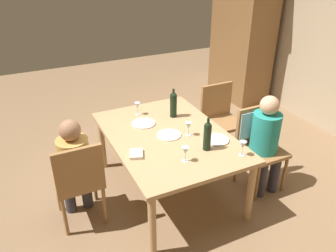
{
  "coord_description": "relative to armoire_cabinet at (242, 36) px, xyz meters",
  "views": [
    {
      "loc": [
        2.73,
        -1.32,
        2.44
      ],
      "look_at": [
        0.0,
        0.0,
        0.82
      ],
      "focal_mm": 35.99,
      "sensor_mm": 36.0,
      "label": 1
    }
  ],
  "objects": [
    {
      "name": "ground_plane",
      "position": [
        1.93,
        -2.34,
        -1.1
      ],
      "size": [
        10.0,
        10.0,
        0.0
      ],
      "primitive_type": "plane",
      "color": "#846647"
    },
    {
      "name": "armoire_cabinet",
      "position": [
        0.0,
        0.0,
        0.0
      ],
      "size": [
        1.18,
        0.62,
        2.18
      ],
      "color": "brown",
      "rests_on": "ground_plane"
    },
    {
      "name": "dining_table",
      "position": [
        1.93,
        -2.34,
        -0.45
      ],
      "size": [
        1.67,
        1.17,
        0.72
      ],
      "color": "tan",
      "rests_on": "ground_plane"
    },
    {
      "name": "chair_near",
      "position": [
        2.02,
        -3.3,
        -0.56
      ],
      "size": [
        0.44,
        0.44,
        0.92
      ],
      "rotation": [
        0.0,
        0.0,
        1.57
      ],
      "color": "olive",
      "rests_on": "ground_plane"
    },
    {
      "name": "chair_far_right",
      "position": [
        2.19,
        -1.37,
        -0.5
      ],
      "size": [
        0.46,
        0.44,
        0.92
      ],
      "rotation": [
        0.0,
        0.0,
        -1.57
      ],
      "color": "olive",
      "rests_on": "ground_plane"
    },
    {
      "name": "chair_far_left",
      "position": [
        1.47,
        -1.37,
        -0.56
      ],
      "size": [
        0.44,
        0.44,
        0.92
      ],
      "rotation": [
        0.0,
        0.0,
        -1.57
      ],
      "color": "olive",
      "rests_on": "ground_plane"
    },
    {
      "name": "person_woman_host",
      "position": [
        1.91,
        -3.3,
        -0.46
      ],
      "size": [
        0.34,
        0.29,
        1.1
      ],
      "rotation": [
        0.0,
        0.0,
        1.57
      ],
      "color": "#33333D",
      "rests_on": "ground_plane"
    },
    {
      "name": "person_man_bearded",
      "position": [
        2.34,
        -1.37,
        -0.45
      ],
      "size": [
        0.34,
        0.3,
        1.12
      ],
      "rotation": [
        0.0,
        0.0,
        -1.57
      ],
      "color": "#33333D",
      "rests_on": "ground_plane"
    },
    {
      "name": "wine_bottle_tall_green",
      "position": [
        1.58,
        -2.1,
        -0.22
      ],
      "size": [
        0.08,
        0.08,
        0.34
      ],
      "color": "black",
      "rests_on": "dining_table"
    },
    {
      "name": "wine_bottle_dark_red",
      "position": [
        2.35,
        -2.13,
        -0.22
      ],
      "size": [
        0.08,
        0.08,
        0.33
      ],
      "color": "black",
      "rests_on": "dining_table"
    },
    {
      "name": "wine_glass_near_left",
      "position": [
        1.35,
        -2.45,
        -0.27
      ],
      "size": [
        0.07,
        0.07,
        0.15
      ],
      "color": "silver",
      "rests_on": "dining_table"
    },
    {
      "name": "wine_glass_centre",
      "position": [
        2.04,
        -2.15,
        -0.27
      ],
      "size": [
        0.07,
        0.07,
        0.15
      ],
      "color": "silver",
      "rests_on": "dining_table"
    },
    {
      "name": "wine_glass_near_right",
      "position": [
        2.59,
        -1.89,
        -0.27
      ],
      "size": [
        0.07,
        0.07,
        0.15
      ],
      "color": "silver",
      "rests_on": "dining_table"
    },
    {
      "name": "wine_glass_far",
      "position": [
        2.44,
        -2.41,
        -0.27
      ],
      "size": [
        0.07,
        0.07,
        0.15
      ],
      "color": "silver",
      "rests_on": "dining_table"
    },
    {
      "name": "dinner_plate_host",
      "position": [
        1.6,
        -2.48,
        -0.37
      ],
      "size": [
        0.26,
        0.26,
        0.01
      ],
      "primitive_type": "cylinder",
      "color": "silver",
      "rests_on": "dining_table"
    },
    {
      "name": "dinner_plate_guest_left",
      "position": [
        2.25,
        -1.95,
        -0.37
      ],
      "size": [
        0.25,
        0.25,
        0.01
      ],
      "primitive_type": "cylinder",
      "color": "white",
      "rests_on": "dining_table"
    },
    {
      "name": "dinner_plate_guest_right",
      "position": [
        1.96,
        -2.34,
        -0.37
      ],
      "size": [
        0.25,
        0.25,
        0.01
      ],
      "primitive_type": "cylinder",
      "color": "white",
      "rests_on": "dining_table"
    },
    {
      "name": "folded_napkin",
      "position": [
        2.16,
        -2.78,
        -0.36
      ],
      "size": [
        0.19,
        0.17,
        0.03
      ],
      "primitive_type": "cube",
      "rotation": [
        0.0,
        0.0,
        -0.36
      ],
      "color": "beige",
      "rests_on": "dining_table"
    }
  ]
}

